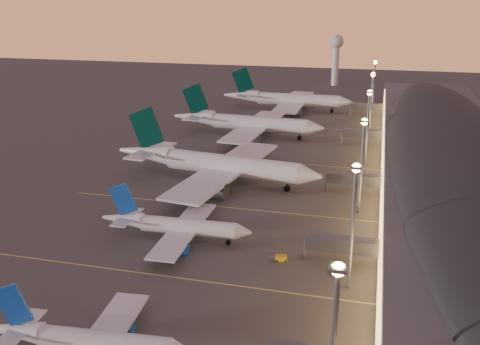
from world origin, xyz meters
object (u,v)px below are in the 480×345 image
baggage_tug_c (279,258)px  baggage_tug_d (338,271)px  airliner_narrow_south (87,341)px  airliner_narrow_north (176,226)px  airliner_wide_far (287,100)px  radar_tower (336,51)px  airliner_wide_near (214,164)px  airliner_wide_mid (247,123)px

baggage_tug_c → baggage_tug_d: 13.34m
airliner_narrow_south → airliner_narrow_north: airliner_narrow_north is taller
airliner_wide_far → baggage_tug_c: size_ratio=16.13×
airliner_narrow_north → baggage_tug_c: airliner_narrow_north is taller
airliner_narrow_south → radar_tower: size_ratio=1.06×
radar_tower → baggage_tug_c: 253.33m
radar_tower → baggage_tug_d: radar_tower is taller
airliner_wide_near → airliner_wide_mid: bearing=102.2°
baggage_tug_d → airliner_wide_near: bearing=65.8°
airliner_narrow_south → radar_tower: (12.77, 292.76, 18.68)m
airliner_wide_near → airliner_wide_mid: 59.44m
airliner_wide_far → baggage_tug_d: bearing=-75.6°
baggage_tug_c → radar_tower: bearing=79.2°
airliner_wide_far → radar_tower: size_ratio=2.04×
airliner_narrow_north → baggage_tug_d: airliner_narrow_north is taller
airliner_narrow_north → radar_tower: (15.26, 247.71, 18.43)m
airliner_wide_mid → baggage_tug_c: bearing=-68.6°
airliner_narrow_south → radar_tower: 293.63m
airliner_wide_mid → airliner_wide_far: airliner_wide_far is taller
airliner_wide_far → baggage_tug_d: (39.92, -165.70, -4.98)m
airliner_wide_far → baggage_tug_d: 170.51m
airliner_narrow_south → baggage_tug_c: (23.32, 40.55, -2.66)m
airliner_narrow_north → airliner_wide_mid: airliner_wide_mid is taller
airliner_wide_mid → radar_tower: 148.45m
airliner_narrow_south → airliner_narrow_north: 45.12m
airliner_wide_far → baggage_tug_c: airliner_wide_far is taller
radar_tower → baggage_tug_c: bearing=-87.6°
baggage_tug_d → radar_tower: bearing=30.6°
baggage_tug_c → baggage_tug_d: (13.10, -2.50, -0.03)m
airliner_narrow_south → airliner_wide_far: bearing=86.0°
airliner_wide_near → radar_tower: 206.45m
airliner_narrow_south → baggage_tug_d: bearing=41.3°
airliner_wide_far → airliner_narrow_north: bearing=-88.8°
airliner_narrow_south → airliner_wide_far: size_ratio=0.52×
airliner_wide_near → airliner_narrow_north: bearing=-77.2°
airliner_narrow_south → airliner_wide_near: 88.06m
airliner_narrow_north → airliner_wide_mid: (-8.03, 102.04, 1.93)m
airliner_narrow_north → baggage_tug_d: size_ratio=9.46×
airliner_wide_near → airliner_wide_far: airliner_wide_near is taller
airliner_narrow_south → airliner_wide_far: 203.79m
airliner_wide_far → baggage_tug_c: (26.82, -163.19, -4.95)m
airliner_wide_mid → radar_tower: size_ratio=2.00×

